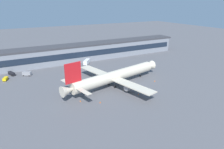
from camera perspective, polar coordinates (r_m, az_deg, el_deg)
ground_plane at (r=109.73m, az=-6.25°, el=-3.83°), size 600.00×600.00×0.00m
terminal_building at (r=157.25m, az=-14.02°, el=5.39°), size 201.82×14.71×12.88m
airliner at (r=110.56m, az=0.63°, el=-0.51°), size 63.09×54.24×17.78m
crew_van at (r=137.56m, az=-22.57°, el=0.27°), size 5.56×4.68×2.55m
fuel_truck at (r=151.74m, az=-6.98°, el=3.54°), size 7.46×8.29×3.35m
belt_loader at (r=142.50m, az=-26.06°, el=0.28°), size 3.95×6.70×1.95m
follow_me_car at (r=134.41m, az=-27.46°, el=-1.06°), size 3.36×4.79×1.85m
traffic_cone_0 at (r=120.56m, az=11.79°, el=-1.77°), size 0.58×0.58×0.73m
traffic_cone_1 at (r=102.77m, az=7.39°, el=-5.38°), size 0.46×0.46×0.57m
traffic_cone_2 at (r=94.00m, az=-3.30°, el=-7.69°), size 0.56×0.56×0.70m
traffic_cone_3 at (r=96.17m, az=-8.76°, el=-7.24°), size 0.55×0.55×0.69m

